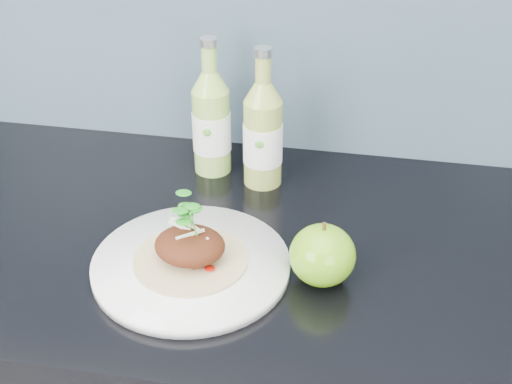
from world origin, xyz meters
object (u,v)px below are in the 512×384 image
green_apple (322,255)px  cider_bottle_right (263,134)px  cider_bottle_left (211,122)px  dinner_plate (191,265)px

green_apple → cider_bottle_right: size_ratio=0.47×
green_apple → cider_bottle_left: size_ratio=0.47×
dinner_plate → cider_bottle_right: cider_bottle_right is taller
green_apple → dinner_plate: bearing=-176.1°
dinner_plate → cider_bottle_right: (0.06, 0.25, 0.08)m
green_apple → cider_bottle_right: 0.27m
cider_bottle_left → dinner_plate: bearing=-60.6°
green_apple → cider_bottle_left: (-0.21, 0.26, 0.05)m
dinner_plate → green_apple: size_ratio=3.11×
dinner_plate → green_apple: (0.18, 0.01, 0.03)m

